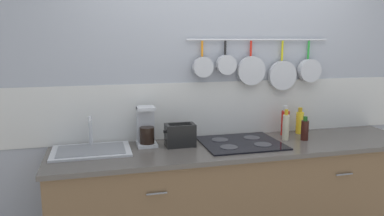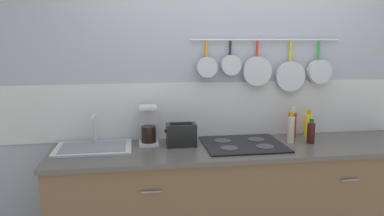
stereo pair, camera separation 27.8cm
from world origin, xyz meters
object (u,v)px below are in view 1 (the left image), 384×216
at_px(toaster, 180,135).
at_px(coffee_maker, 146,129).
at_px(bottle_vinegar, 286,127).
at_px(bottle_olive_oil, 285,122).
at_px(bottle_hot_sauce, 300,122).
at_px(bottle_dish_soap, 305,130).

bearing_deg(toaster, coffee_maker, 157.82).
bearing_deg(bottle_vinegar, bottle_olive_oil, 63.61).
distance_m(bottle_olive_oil, bottle_hot_sauce, 0.16).
distance_m(bottle_vinegar, bottle_olive_oil, 0.17).
relative_size(toaster, bottle_olive_oil, 0.95).
bearing_deg(toaster, bottle_olive_oil, 6.55).
distance_m(toaster, bottle_olive_oil, 0.96).
xyz_separation_m(toaster, bottle_olive_oil, (0.96, 0.11, 0.03)).
bearing_deg(bottle_olive_oil, bottle_dish_soap, -67.85).
distance_m(coffee_maker, bottle_dish_soap, 1.30).
relative_size(coffee_maker, bottle_dish_soap, 1.55).
relative_size(coffee_maker, bottle_vinegar, 1.19).
bearing_deg(bottle_hot_sauce, bottle_dish_soap, -109.78).
bearing_deg(toaster, bottle_hot_sauce, 6.73).
bearing_deg(bottle_hot_sauce, bottle_olive_oil, -172.13).
bearing_deg(toaster, bottle_vinegar, -2.51).
height_order(bottle_olive_oil, bottle_dish_soap, bottle_olive_oil).
xyz_separation_m(bottle_vinegar, bottle_olive_oil, (0.07, 0.15, 0.00)).
xyz_separation_m(coffee_maker, toaster, (0.25, -0.10, -0.04)).
height_order(bottle_dish_soap, bottle_hot_sauce, bottle_hot_sauce).
distance_m(bottle_vinegar, bottle_hot_sauce, 0.28).
distance_m(coffee_maker, bottle_hot_sauce, 1.36).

